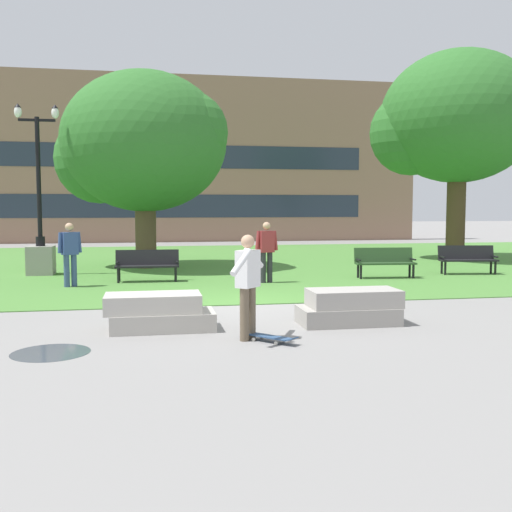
# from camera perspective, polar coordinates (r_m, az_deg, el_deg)

# --- Properties ---
(ground_plane) EXTENTS (140.00, 140.00, 0.00)m
(ground_plane) POSITION_cam_1_polar(r_m,az_deg,el_deg) (13.14, -1.56, -4.73)
(ground_plane) COLOR gray
(grass_lawn) EXTENTS (40.00, 20.00, 0.02)m
(grass_lawn) POSITION_cam_1_polar(r_m,az_deg,el_deg) (23.00, -5.36, -0.66)
(grass_lawn) COLOR #4C8438
(grass_lawn) RESTS_ON ground
(concrete_block_center) EXTENTS (1.90, 0.90, 0.64)m
(concrete_block_center) POSITION_cam_1_polar(r_m,az_deg,el_deg) (10.67, -9.27, -5.34)
(concrete_block_center) COLOR #B2ADA3
(concrete_block_center) RESTS_ON ground
(concrete_block_left) EXTENTS (1.84, 0.90, 0.64)m
(concrete_block_left) POSITION_cam_1_polar(r_m,az_deg,el_deg) (11.19, 8.98, -4.86)
(concrete_block_left) COLOR #9E9991
(concrete_block_left) RESTS_ON ground
(person_skateboarder) EXTENTS (0.77, 1.28, 1.71)m
(person_skateboarder) POSITION_cam_1_polar(r_m,az_deg,el_deg) (9.66, -0.79, -2.32)
(person_skateboarder) COLOR brown
(person_skateboarder) RESTS_ON ground
(skateboard) EXTENTS (0.84, 0.88, 0.14)m
(skateboard) POSITION_cam_1_polar(r_m,az_deg,el_deg) (9.66, 1.21, -7.67)
(skateboard) COLOR #2D4C75
(skateboard) RESTS_ON ground
(puddle) EXTENTS (1.15, 1.15, 0.01)m
(puddle) POSITION_cam_1_polar(r_m,az_deg,el_deg) (9.47, -18.97, -8.69)
(puddle) COLOR #47515B
(puddle) RESTS_ON ground
(park_bench_near_left) EXTENTS (1.84, 0.69, 0.90)m
(park_bench_near_left) POSITION_cam_1_polar(r_m,az_deg,el_deg) (18.43, 12.16, -0.43)
(park_bench_near_left) COLOR #284723
(park_bench_near_left) RESTS_ON grass_lawn
(park_bench_far_left) EXTENTS (1.86, 0.78, 0.90)m
(park_bench_far_left) POSITION_cam_1_polar(r_m,az_deg,el_deg) (20.21, 19.48, -0.15)
(park_bench_far_left) COLOR black
(park_bench_far_left) RESTS_ON grass_lawn
(park_bench_far_right) EXTENTS (1.82, 0.59, 0.90)m
(park_bench_far_right) POSITION_cam_1_polar(r_m,az_deg,el_deg) (17.42, -10.31, -0.69)
(park_bench_far_right) COLOR black
(park_bench_far_right) RESTS_ON grass_lawn
(lamp_post_center) EXTENTS (1.32, 0.80, 5.31)m
(lamp_post_center) POSITION_cam_1_polar(r_m,az_deg,el_deg) (20.03, -19.85, 1.38)
(lamp_post_center) COLOR gray
(lamp_post_center) RESTS_ON grass_lawn
(tree_near_right) EXTENTS (5.97, 5.69, 6.80)m
(tree_near_right) POSITION_cam_1_polar(r_m,az_deg,el_deg) (21.45, -10.77, 10.45)
(tree_near_right) COLOR brown
(tree_near_right) RESTS_ON grass_lawn
(tree_far_right) EXTENTS (6.48, 6.17, 8.34)m
(tree_far_right) POSITION_cam_1_polar(r_m,az_deg,el_deg) (25.81, 18.54, 12.26)
(tree_far_right) COLOR #4C3823
(tree_far_right) RESTS_ON grass_lawn
(person_bystander_near_lawn) EXTENTS (0.63, 0.39, 1.71)m
(person_bystander_near_lawn) POSITION_cam_1_polar(r_m,az_deg,el_deg) (16.71, -17.31, 0.47)
(person_bystander_near_lawn) COLOR #384C7A
(person_bystander_near_lawn) RESTS_ON grass_lawn
(person_bystander_far_lawn) EXTENTS (0.68, 0.31, 1.71)m
(person_bystander_far_lawn) POSITION_cam_1_polar(r_m,az_deg,el_deg) (16.82, 1.01, 0.71)
(person_bystander_far_lawn) COLOR #28282D
(person_bystander_far_lawn) RESTS_ON grass_lawn
(building_facade_distant) EXTENTS (29.94, 1.03, 10.11)m
(building_facade_distant) POSITION_cam_1_polar(r_m,az_deg,el_deg) (37.49, -7.06, 9.10)
(building_facade_distant) COLOR #8E6B56
(building_facade_distant) RESTS_ON ground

